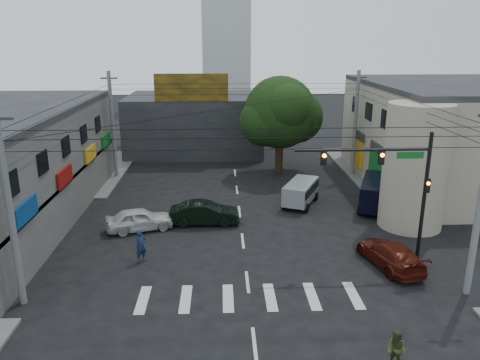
{
  "coord_description": "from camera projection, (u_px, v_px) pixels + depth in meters",
  "views": [
    {
      "loc": [
        -1.25,
        -24.02,
        11.76
      ],
      "look_at": [
        -0.08,
        4.0,
        3.26
      ],
      "focal_mm": 35.0,
      "sensor_mm": 36.0,
      "label": 1
    }
  ],
  "objects": [
    {
      "name": "white_compact",
      "position": [
        140.0,
        219.0,
        29.79
      ],
      "size": [
        4.06,
        5.18,
        1.44
      ],
      "primitive_type": "imported",
      "rotation": [
        0.0,
        0.0,
        1.87
      ],
      "color": "beige",
      "rests_on": "ground"
    },
    {
      "name": "street_tree",
      "position": [
        280.0,
        113.0,
        41.26
      ],
      "size": [
        6.4,
        6.4,
        8.7
      ],
      "color": "black",
      "rests_on": "ground"
    },
    {
      "name": "utility_pole_near_right",
      "position": [
        480.0,
        203.0,
        21.21
      ],
      "size": [
        0.32,
        0.32,
        9.2
      ],
      "primitive_type": "cylinder",
      "color": "#59595B",
      "rests_on": "ground"
    },
    {
      "name": "sidewalk_far_right",
      "position": [
        424.0,
        167.0,
        44.34
      ],
      "size": [
        16.0,
        16.0,
        0.15
      ],
      "primitive_type": "cube",
      "color": "#514F4C",
      "rests_on": "ground"
    },
    {
      "name": "traffic_officer",
      "position": [
        141.0,
        246.0,
        25.46
      ],
      "size": [
        1.11,
        1.11,
        1.84
      ],
      "primitive_type": "imported",
      "rotation": [
        0.0,
        0.0,
        0.75
      ],
      "color": "#122241",
      "rests_on": "ground"
    },
    {
      "name": "building_right",
      "position": [
        455.0,
        137.0,
        38.42
      ],
      "size": [
        14.0,
        18.0,
        8.0
      ],
      "primitive_type": "cube",
      "color": "gray",
      "rests_on": "ground"
    },
    {
      "name": "billboard",
      "position": [
        191.0,
        88.0,
        44.33
      ],
      "size": [
        7.0,
        0.3,
        2.6
      ],
      "primitive_type": "cube",
      "color": "olive",
      "rests_on": "building_far"
    },
    {
      "name": "silver_minivan",
      "position": [
        301.0,
        193.0,
        34.28
      ],
      "size": [
        5.32,
        4.77,
        1.73
      ],
      "primitive_type": null,
      "rotation": [
        0.0,
        0.0,
        1.13
      ],
      "color": "#9C9EA4",
      "rests_on": "ground"
    },
    {
      "name": "maroon_sedan",
      "position": [
        390.0,
        254.0,
        25.03
      ],
      "size": [
        4.02,
        5.55,
        1.36
      ],
      "primitive_type": "imported",
      "rotation": [
        0.0,
        0.0,
        3.37
      ],
      "color": "#441109",
      "rests_on": "ground"
    },
    {
      "name": "utility_pole_far_right",
      "position": [
        355.0,
        124.0,
        40.81
      ],
      "size": [
        0.32,
        0.32,
        9.2
      ],
      "primitive_type": "cylinder",
      "color": "#59595B",
      "rests_on": "ground"
    },
    {
      "name": "building_far",
      "position": [
        195.0,
        123.0,
        50.26
      ],
      "size": [
        14.0,
        10.0,
        6.0
      ],
      "primitive_type": "cube",
      "color": "#232326",
      "rests_on": "ground"
    },
    {
      "name": "corner_column",
      "position": [
        415.0,
        167.0,
        29.53
      ],
      "size": [
        4.0,
        4.0,
        8.0
      ],
      "primitive_type": "cylinder",
      "color": "gray",
      "rests_on": "ground"
    },
    {
      "name": "navy_van",
      "position": [
        376.0,
        194.0,
        33.58
      ],
      "size": [
        6.6,
        5.55,
        2.1
      ],
      "primitive_type": null,
      "rotation": [
        0.0,
        0.0,
        1.2
      ],
      "color": "black",
      "rests_on": "ground"
    },
    {
      "name": "ground",
      "position": [
        244.0,
        255.0,
        26.43
      ],
      "size": [
        160.0,
        160.0,
        0.0
      ],
      "primitive_type": "plane",
      "color": "black",
      "rests_on": "ground"
    },
    {
      "name": "sidewalk_far_left",
      "position": [
        39.0,
        171.0,
        42.91
      ],
      "size": [
        16.0,
        16.0,
        0.15
      ],
      "primitive_type": "cube",
      "color": "#514F4C",
      "rests_on": "ground"
    },
    {
      "name": "traffic_gantry",
      "position": [
        395.0,
        177.0,
        24.38
      ],
      "size": [
        7.1,
        0.35,
        7.2
      ],
      "color": "black",
      "rests_on": "ground"
    },
    {
      "name": "dark_sedan",
      "position": [
        205.0,
        213.0,
        30.75
      ],
      "size": [
        1.59,
        4.55,
        1.5
      ],
      "primitive_type": "imported",
      "rotation": [
        0.0,
        0.0,
        1.57
      ],
      "color": "black",
      "rests_on": "ground"
    },
    {
      "name": "utility_pole_far_left",
      "position": [
        113.0,
        126.0,
        39.98
      ],
      "size": [
        0.32,
        0.32,
        9.2
      ],
      "primitive_type": "cylinder",
      "color": "#59595B",
      "rests_on": "ground"
    },
    {
      "name": "pedestrian_olive",
      "position": [
        396.0,
        350.0,
        17.19
      ],
      "size": [
        1.32,
        1.31,
        1.57
      ],
      "primitive_type": "imported",
      "rotation": [
        0.0,
        0.0,
        -0.96
      ],
      "color": "#36411E",
      "rests_on": "ground"
    },
    {
      "name": "utility_pole_near_left",
      "position": [
        10.0,
        210.0,
        20.38
      ],
      "size": [
        0.32,
        0.32,
        9.2
      ],
      "primitive_type": "cylinder",
      "color": "#59595B",
      "rests_on": "ground"
    }
  ]
}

